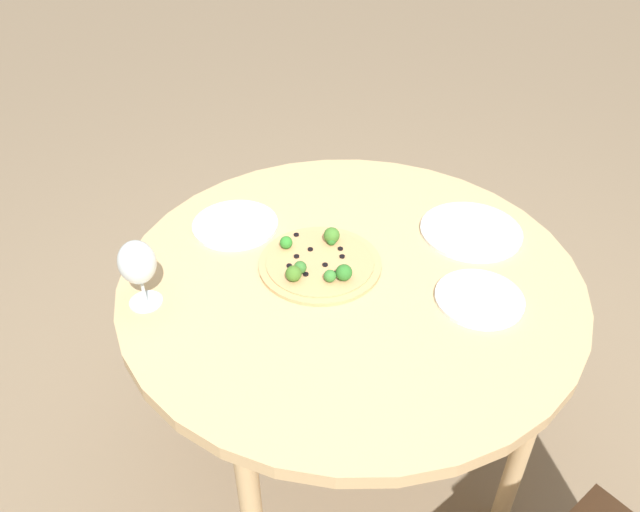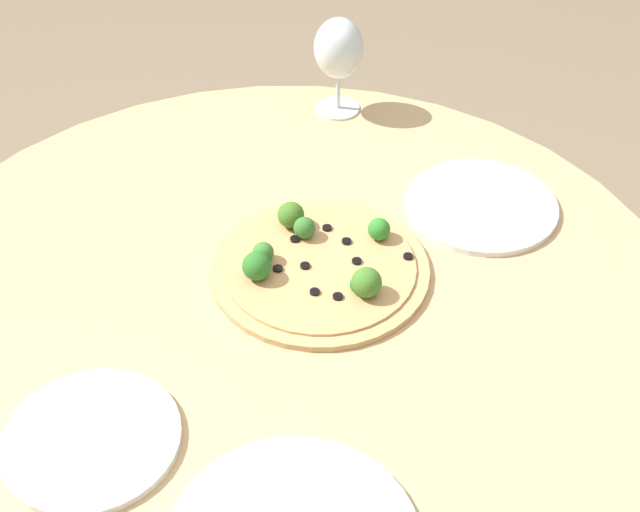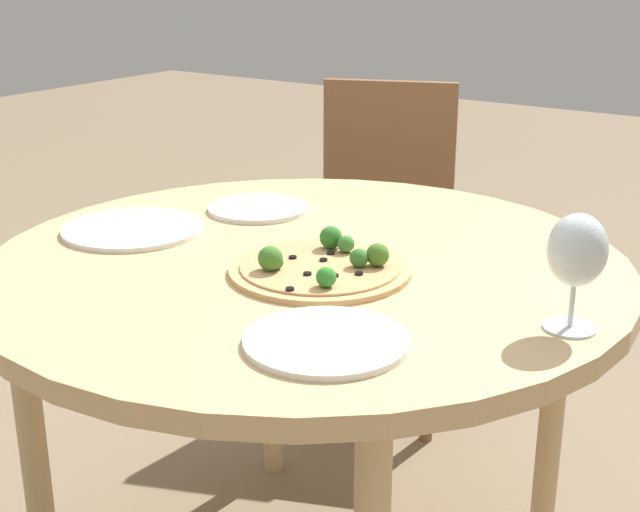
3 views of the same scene
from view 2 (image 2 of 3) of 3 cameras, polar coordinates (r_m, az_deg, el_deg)
name	(u,v)px [view 2 (image 2 of 3)]	position (r m, az deg, el deg)	size (l,w,h in m)	color
dining_table	(280,335)	(1.27, -2.56, -5.05)	(1.15, 1.15, 0.75)	tan
pizza	(319,265)	(1.26, -0.09, -0.56)	(0.31, 0.31, 0.06)	tan
wine_glass	(339,50)	(1.55, 1.20, 13.03)	(0.09, 0.09, 0.17)	silver
plate_near	(92,439)	(1.10, -14.40, -11.26)	(0.21, 0.21, 0.01)	silver
plate_side	(481,205)	(1.40, 10.29, 3.21)	(0.23, 0.23, 0.01)	silver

